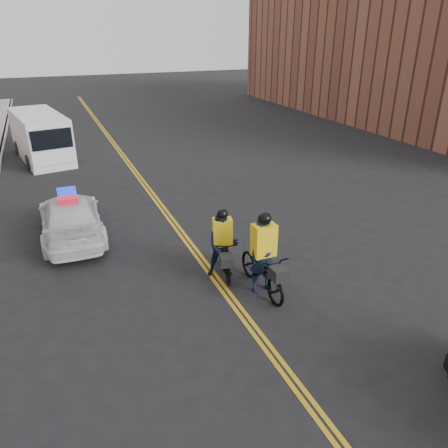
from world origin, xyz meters
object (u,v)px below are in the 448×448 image
cyclist_near (263,264)px  cyclist_far (222,249)px  cargo_van (41,138)px  police_cruiser (71,217)px

cyclist_near → cyclist_far: 1.30m
cargo_van → cyclist_far: cargo_van is taller
police_cruiser → cargo_van: bearing=-86.1°
cyclist_near → cargo_van: bearing=106.3°
police_cruiser → cyclist_near: size_ratio=2.08×
cargo_van → cyclist_near: 16.05m
cyclist_near → cyclist_far: (-0.65, 1.13, 0.01)m
police_cruiser → cyclist_near: cyclist_near is taller
cyclist_near → cyclist_far: cyclist_near is taller
police_cruiser → cyclist_far: size_ratio=2.33×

